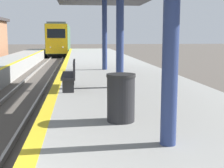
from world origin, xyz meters
TOP-DOWN VIEW (x-y plane):
  - train at (0.00, 44.13)m, footprint 2.72×16.93m
  - trash_bin at (3.26, 3.50)m, footprint 0.60×0.60m
  - bench at (2.17, 7.64)m, footprint 0.44×1.91m

SIDE VIEW (x-z plane):
  - trash_bin at x=3.26m, z-range 1.02..2.00m
  - bench at x=2.17m, z-range 1.06..1.98m
  - train at x=0.00m, z-range 0.04..4.48m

